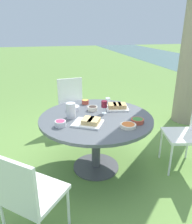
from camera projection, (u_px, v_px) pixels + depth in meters
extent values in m
plane|color=#668E42|center=(96.00, 167.00, 2.88)|extent=(40.00, 40.00, 0.00)
cylinder|color=#4C4C51|center=(96.00, 166.00, 2.88)|extent=(0.59, 0.59, 0.02)
cylinder|color=#4C4C51|center=(96.00, 143.00, 2.75)|extent=(0.11, 0.11, 0.66)
cylinder|color=#4C5156|center=(96.00, 118.00, 2.63)|extent=(1.36, 1.36, 0.03)
cube|color=white|center=(182.00, 136.00, 2.73)|extent=(0.52, 0.51, 0.04)
cylinder|color=white|center=(161.00, 144.00, 3.00)|extent=(0.03, 0.03, 0.43)
cylinder|color=white|center=(170.00, 160.00, 2.63)|extent=(0.03, 0.03, 0.43)
cylinder|color=white|center=(188.00, 144.00, 3.00)|extent=(0.03, 0.03, 0.43)
cube|color=white|center=(73.00, 106.00, 3.78)|extent=(0.46, 0.48, 0.04)
cube|color=white|center=(70.00, 90.00, 3.87)|extent=(0.07, 0.44, 0.42)
cylinder|color=white|center=(65.00, 124.00, 3.64)|extent=(0.03, 0.03, 0.43)
cylinder|color=white|center=(87.00, 121.00, 3.76)|extent=(0.03, 0.03, 0.43)
cylinder|color=white|center=(61.00, 116.00, 3.96)|extent=(0.03, 0.03, 0.43)
cylinder|color=white|center=(81.00, 113.00, 4.08)|extent=(0.03, 0.03, 0.43)
cube|color=white|center=(35.00, 193.00, 1.78)|extent=(0.60, 0.61, 0.04)
cube|color=white|center=(12.00, 185.00, 1.54)|extent=(0.31, 0.35, 0.42)
cylinder|color=white|center=(68.00, 208.00, 1.94)|extent=(0.03, 0.03, 0.43)
cylinder|color=white|center=(35.00, 194.00, 2.10)|extent=(0.03, 0.03, 0.43)
cylinder|color=white|center=(4.00, 223.00, 1.80)|extent=(0.03, 0.03, 0.43)
cylinder|color=silver|center=(71.00, 110.00, 2.56)|extent=(0.11, 0.11, 0.18)
cone|color=silver|center=(71.00, 106.00, 2.49)|extent=(0.03, 0.03, 0.02)
cylinder|color=silver|center=(104.00, 113.00, 2.72)|extent=(0.06, 0.06, 0.01)
cylinder|color=silver|center=(104.00, 110.00, 2.71)|extent=(0.01, 0.01, 0.08)
cylinder|color=maroon|center=(104.00, 104.00, 2.68)|extent=(0.07, 0.07, 0.08)
cube|color=white|center=(117.00, 108.00, 2.86)|extent=(0.29, 0.33, 0.02)
cube|color=tan|center=(112.00, 106.00, 2.85)|extent=(0.17, 0.13, 0.05)
cube|color=tan|center=(117.00, 106.00, 2.85)|extent=(0.17, 0.13, 0.05)
cube|color=tan|center=(122.00, 106.00, 2.85)|extent=(0.17, 0.13, 0.05)
cube|color=white|center=(88.00, 123.00, 2.41)|extent=(0.38, 0.40, 0.02)
cube|color=tan|center=(94.00, 121.00, 2.38)|extent=(0.20, 0.18, 0.05)
cube|color=tan|center=(88.00, 120.00, 2.40)|extent=(0.20, 0.18, 0.05)
cylinder|color=#B74733|center=(85.00, 102.00, 3.04)|extent=(0.10, 0.10, 0.06)
cylinder|color=#E0C147|center=(85.00, 101.00, 3.04)|extent=(0.08, 0.08, 0.03)
cylinder|color=#B74733|center=(137.00, 121.00, 2.44)|extent=(0.14, 0.14, 0.05)
cylinder|color=#387533|center=(137.00, 120.00, 2.43)|extent=(0.12, 0.12, 0.02)
cylinder|color=beige|center=(93.00, 108.00, 2.81)|extent=(0.13, 0.13, 0.05)
cylinder|color=#2D231E|center=(93.00, 107.00, 2.80)|extent=(0.10, 0.10, 0.02)
cylinder|color=silver|center=(60.00, 124.00, 2.35)|extent=(0.12, 0.12, 0.06)
cylinder|color=#D6385B|center=(60.00, 122.00, 2.35)|extent=(0.10, 0.10, 0.03)
cylinder|color=silver|center=(73.00, 108.00, 2.81)|extent=(0.15, 0.15, 0.06)
cylinder|color=silver|center=(73.00, 107.00, 2.80)|extent=(0.12, 0.12, 0.02)
cylinder|color=beige|center=(128.00, 126.00, 2.33)|extent=(0.17, 0.17, 0.04)
cylinder|color=#CC662D|center=(128.00, 125.00, 2.33)|extent=(0.14, 0.14, 0.02)
cylinder|color=silver|center=(108.00, 101.00, 3.04)|extent=(0.07, 0.07, 0.09)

